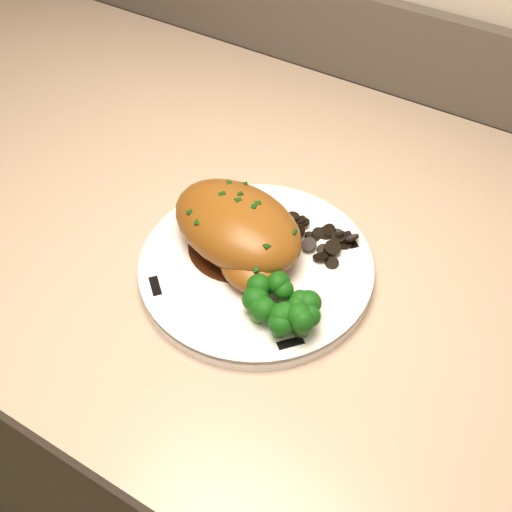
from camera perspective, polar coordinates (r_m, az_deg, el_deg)
The scene contains 10 objects.
counter at distance 1.02m, azimuth 0.97°, elevation -13.59°, with size 1.86×0.63×0.92m.
plate at distance 0.65m, azimuth 0.00°, elevation -1.06°, with size 0.24×0.24×0.02m, color white.
rim_accent_0 at distance 0.67m, azimuth 8.39°, elevation 1.42°, with size 0.02×0.01×0.00m, color black.
rim_accent_1 at distance 0.71m, azimuth -2.51°, elevation 5.32°, with size 0.02×0.01×0.00m, color black.
rim_accent_2 at distance 0.63m, azimuth -8.94°, elevation -2.67°, with size 0.02×0.01×0.00m, color black.
rim_accent_3 at distance 0.58m, azimuth 3.09°, elevation -7.75°, with size 0.02×0.01×0.00m, color black.
gravy_pool at distance 0.66m, azimuth -1.63°, elevation 0.96°, with size 0.10×0.10×0.00m, color #361709.
chicken_breast at distance 0.63m, azimuth -1.54°, elevation 2.30°, with size 0.17×0.13×0.06m.
mushroom_pile at distance 0.66m, azimuth 4.72°, elevation 1.12°, with size 0.07×0.05×0.02m.
broccoli_florets at distance 0.58m, azimuth 2.21°, elevation -4.28°, with size 0.07×0.06×0.03m.
Camera 1 is at (0.18, 1.25, 1.30)m, focal length 45.00 mm.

